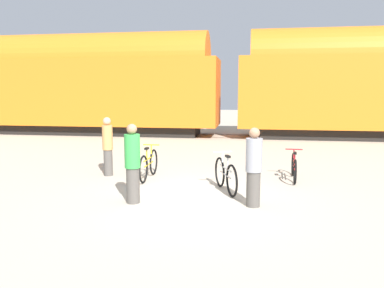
% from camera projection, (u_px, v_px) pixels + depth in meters
% --- Properties ---
extents(ground_plane, '(80.00, 80.00, 0.00)m').
position_uv_depth(ground_plane, '(196.00, 198.00, 8.43)').
color(ground_plane, '#B2A893').
extents(freight_train, '(28.49, 2.98, 5.50)m').
position_uv_depth(freight_train, '(229.00, 81.00, 19.50)').
color(freight_train, black).
rests_on(freight_train, ground_plane).
extents(rail_near, '(40.49, 0.07, 0.01)m').
position_uv_depth(rail_near, '(227.00, 138.00, 19.20)').
color(rail_near, '#4C4238').
rests_on(rail_near, ground_plane).
extents(rail_far, '(40.49, 0.07, 0.01)m').
position_uv_depth(rail_far, '(229.00, 135.00, 20.60)').
color(rail_far, '#4C4238').
rests_on(rail_far, ground_plane).
extents(bicycle_yellow, '(0.46, 1.76, 0.92)m').
position_uv_depth(bicycle_yellow, '(149.00, 165.00, 10.25)').
color(bicycle_yellow, black).
rests_on(bicycle_yellow, ground_plane).
extents(bicycle_maroon, '(0.46, 1.66, 0.81)m').
position_uv_depth(bicycle_maroon, '(294.00, 167.00, 10.12)').
color(bicycle_maroon, black).
rests_on(bicycle_maroon, ground_plane).
extents(bicycle_silver, '(0.67, 1.61, 0.93)m').
position_uv_depth(bicycle_silver, '(225.00, 175.00, 8.93)').
color(bicycle_silver, black).
rests_on(bicycle_silver, ground_plane).
extents(person_in_grey, '(0.34, 0.34, 1.66)m').
position_uv_depth(person_in_grey, '(254.00, 167.00, 7.72)').
color(person_in_grey, '#514C47').
rests_on(person_in_grey, ground_plane).
extents(person_in_green, '(0.33, 0.33, 1.71)m').
position_uv_depth(person_in_green, '(133.00, 164.00, 7.95)').
color(person_in_green, '#514C47').
rests_on(person_in_green, ground_plane).
extents(person_in_tan, '(0.29, 0.29, 1.66)m').
position_uv_depth(person_in_tan, '(108.00, 146.00, 10.56)').
color(person_in_tan, '#514C47').
rests_on(person_in_tan, ground_plane).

